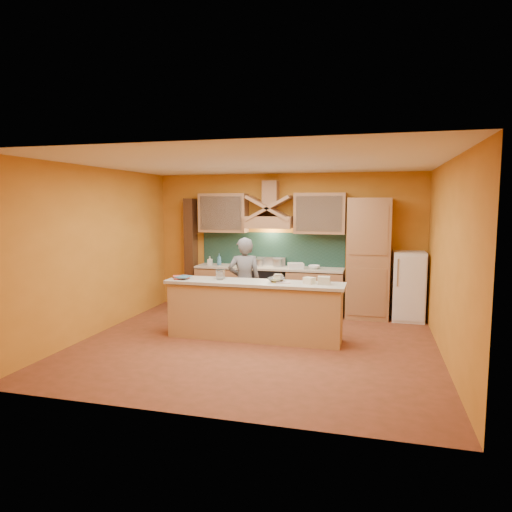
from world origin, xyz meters
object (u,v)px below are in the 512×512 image
(kitchen_scale, at_px, (278,278))
(fridge, at_px, (409,286))
(person, at_px, (244,282))
(mixing_bowl, at_px, (276,280))
(stove, at_px, (269,290))

(kitchen_scale, bearing_deg, fridge, 52.57)
(person, height_order, mixing_bowl, person)
(fridge, bearing_deg, stove, 180.00)
(person, xyz_separation_m, kitchen_scale, (0.74, -0.60, 0.20))
(stove, xyz_separation_m, mixing_bowl, (0.56, -1.86, 0.53))
(kitchen_scale, distance_m, mixing_bowl, 0.05)
(fridge, xyz_separation_m, mixing_bowl, (-2.14, -1.86, 0.33))
(fridge, bearing_deg, mixing_bowl, -139.14)
(person, distance_m, kitchen_scale, 0.97)
(person, bearing_deg, mixing_bowl, 122.41)
(mixing_bowl, bearing_deg, fridge, 40.86)
(person, relative_size, kitchen_scale, 12.90)
(stove, relative_size, person, 0.56)
(stove, height_order, mixing_bowl, mixing_bowl)
(fridge, relative_size, mixing_bowl, 4.72)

